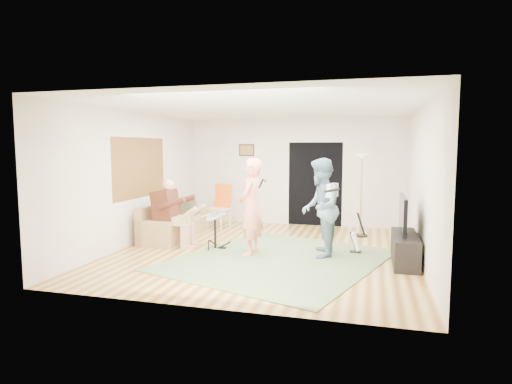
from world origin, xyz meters
TOP-DOWN VIEW (x-y plane):
  - floor at (0.00, 0.00)m, footprint 6.00×6.00m
  - walls at (0.00, 0.00)m, footprint 5.50×6.00m
  - ceiling at (0.00, 0.00)m, footprint 6.00×6.00m
  - window_blinds at (-2.74, 0.20)m, footprint 0.00×2.05m
  - doorway at (0.55, 2.99)m, footprint 2.10×0.00m
  - picture_frame at (-1.25, 2.99)m, footprint 0.42×0.03m
  - area_rug at (0.38, -0.56)m, footprint 4.19×4.50m
  - sofa at (-2.28, 0.60)m, footprint 0.77×1.88m
  - drummer at (-1.87, -0.05)m, footprint 0.88×0.49m
  - drum_kit at (-1.00, -0.05)m, footprint 0.37×0.67m
  - singer at (-0.20, -0.32)m, footprint 0.45×0.66m
  - microphone at (-0.00, -0.32)m, footprint 0.06×0.06m
  - guitarist at (1.05, -0.12)m, footprint 0.74×0.92m
  - guitar_held at (1.25, -0.12)m, footprint 0.33×0.60m
  - guitar_spare at (1.67, 0.33)m, footprint 0.28×0.25m
  - torchiere_lamp at (1.71, 1.91)m, footprint 0.33×0.33m
  - dining_chair at (-1.61, 1.89)m, footprint 0.56×0.59m
  - tv_cabinet at (2.50, -0.19)m, footprint 0.40×1.40m
  - television at (2.45, -0.19)m, footprint 0.06×1.14m

SIDE VIEW (x-z plane):
  - floor at x=0.00m, z-range 0.00..0.00m
  - area_rug at x=0.38m, z-range 0.00..0.02m
  - guitar_spare at x=1.67m, z-range -0.17..0.61m
  - tv_cabinet at x=2.50m, z-range 0.00..0.50m
  - sofa at x=-2.28m, z-range -0.13..0.63m
  - drum_kit at x=-1.00m, z-range -0.04..0.65m
  - dining_chair at x=-1.61m, z-range -0.16..0.93m
  - drummer at x=-1.87m, z-range -0.15..1.20m
  - television at x=2.45m, z-range 0.54..1.16m
  - singer at x=-0.20m, z-range 0.00..1.78m
  - guitarist at x=1.05m, z-range 0.00..1.79m
  - doorway at x=0.55m, z-range 0.00..2.10m
  - guitar_held at x=1.25m, z-range 1.08..1.34m
  - torchiere_lamp at x=1.71m, z-range 0.34..2.18m
  - microphone at x=0.00m, z-range 1.21..1.45m
  - walls at x=0.00m, z-range 0.00..2.70m
  - window_blinds at x=-2.74m, z-range 0.53..2.58m
  - picture_frame at x=-1.25m, z-range 1.74..2.06m
  - ceiling at x=0.00m, z-range 2.70..2.70m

